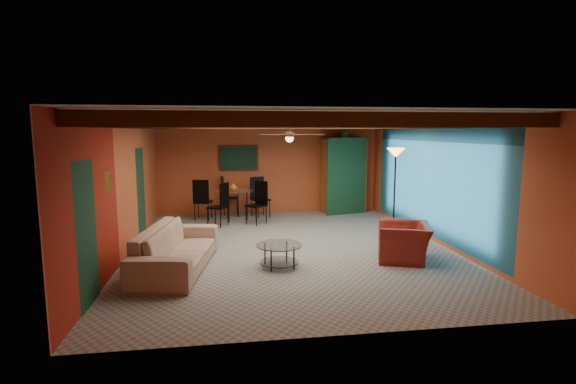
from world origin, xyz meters
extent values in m
cube|color=gray|center=(0.00, 0.00, 0.00)|extent=(6.50, 8.00, 0.01)
cube|color=silver|center=(0.00, 0.00, 2.70)|extent=(6.50, 8.00, 0.01)
cube|color=#C8582E|center=(0.00, 4.00, 1.35)|extent=(6.50, 0.02, 2.70)
cube|color=maroon|center=(-3.25, 0.00, 1.35)|extent=(0.02, 8.00, 2.70)
cube|color=#285E75|center=(3.25, 0.00, 1.35)|extent=(0.02, 8.00, 2.70)
imported|color=tan|center=(-2.19, -1.11, 0.38)|extent=(1.41, 2.73, 0.76)
imported|color=maroon|center=(2.02, -1.17, 0.35)|extent=(1.24, 1.32, 0.69)
cube|color=brown|center=(2.20, 3.70, 1.09)|extent=(1.35, 0.90, 2.18)
cube|color=black|center=(-0.90, 3.96, 1.65)|extent=(1.05, 0.03, 0.65)
imported|color=#26661E|center=(2.20, 3.70, 2.43)|extent=(0.52, 0.48, 0.50)
imported|color=orange|center=(-1.09, 3.01, 1.24)|extent=(0.24, 0.24, 0.21)
camera|label=1|loc=(-1.33, -8.74, 2.44)|focal=26.94mm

